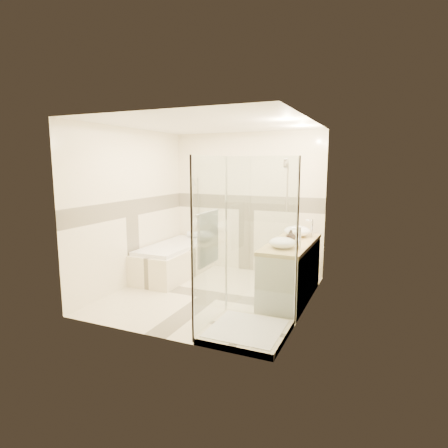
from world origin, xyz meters
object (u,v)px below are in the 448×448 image
at_px(shower_enclosure, 240,290).
at_px(vessel_sink_near, 297,231).
at_px(amenity_bottle_a, 289,237).
at_px(vessel_sink_far, 282,243).
at_px(vanity, 291,271).
at_px(amenity_bottle_b, 291,236).
at_px(bathtub, 174,258).

distance_m(shower_enclosure, vessel_sink_near, 1.80).
distance_m(vessel_sink_near, amenity_bottle_a, 0.51).
height_order(vessel_sink_near, vessel_sink_far, vessel_sink_near).
height_order(vanity, shower_enclosure, shower_enclosure).
relative_size(shower_enclosure, vessel_sink_far, 5.70).
xyz_separation_m(shower_enclosure, vessel_sink_near, (0.27, 1.72, 0.43)).
distance_m(vanity, amenity_bottle_b, 0.51).
distance_m(vanity, vessel_sink_far, 0.65).
bearing_deg(bathtub, shower_enclosure, -41.10).
relative_size(shower_enclosure, vessel_sink_near, 5.01).
bearing_deg(vessel_sink_far, amenity_bottle_b, 90.00).
bearing_deg(vessel_sink_near, amenity_bottle_a, -90.00).
distance_m(vanity, amenity_bottle_a, 0.51).
height_order(bathtub, amenity_bottle_b, amenity_bottle_b).
height_order(bathtub, shower_enclosure, shower_enclosure).
relative_size(vessel_sink_far, amenity_bottle_a, 2.22).
bearing_deg(amenity_bottle_a, shower_enclosure, -102.71).
bearing_deg(bathtub, amenity_bottle_a, -10.93).
bearing_deg(shower_enclosure, vanity, 77.03).
xyz_separation_m(bathtub, vessel_sink_near, (2.13, 0.10, 0.62)).
distance_m(bathtub, shower_enclosure, 2.47).
distance_m(vessel_sink_near, amenity_bottle_b, 0.41).
distance_m(bathtub, amenity_bottle_a, 2.26).
distance_m(bathtub, amenity_bottle_b, 2.24).
height_order(shower_enclosure, amenity_bottle_a, shower_enclosure).
height_order(amenity_bottle_a, amenity_bottle_b, amenity_bottle_b).
distance_m(vanity, shower_enclosure, 1.31).
bearing_deg(vanity, shower_enclosure, -102.97).
xyz_separation_m(vessel_sink_far, amenity_bottle_b, (0.00, 0.47, 0.01)).
bearing_deg(vessel_sink_near, vanity, -87.48).
xyz_separation_m(bathtub, vessel_sink_far, (2.13, -0.78, 0.61)).
bearing_deg(vessel_sink_far, vessel_sink_near, 90.00).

